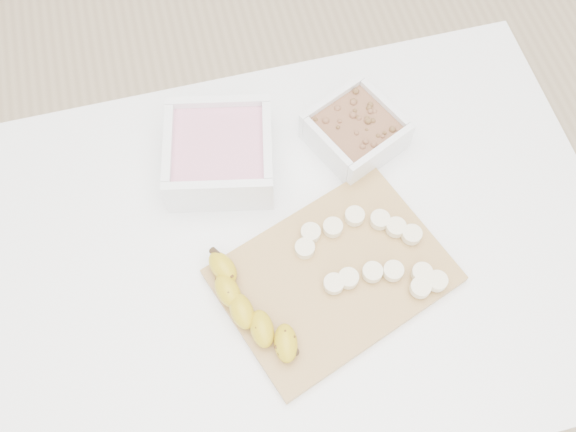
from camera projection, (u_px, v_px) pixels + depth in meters
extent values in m
plane|color=#C6AD89|center=(291.00, 361.00, 1.67)|extent=(3.50, 3.50, 0.00)
cube|color=white|center=(293.00, 255.00, 1.01)|extent=(1.00, 0.70, 0.04)
cylinder|color=white|center=(542.00, 407.00, 1.27)|extent=(0.05, 0.05, 0.71)
cylinder|color=white|center=(67.00, 247.00, 1.42)|extent=(0.05, 0.05, 0.71)
cylinder|color=white|center=(441.00, 163.00, 1.52)|extent=(0.05, 0.05, 0.71)
cube|color=white|center=(220.00, 153.00, 1.02)|extent=(0.20, 0.20, 0.08)
cube|color=pink|center=(219.00, 152.00, 1.02)|extent=(0.17, 0.17, 0.04)
cube|color=white|center=(355.00, 131.00, 1.05)|extent=(0.18, 0.18, 0.06)
cube|color=brown|center=(356.00, 130.00, 1.05)|extent=(0.15, 0.15, 0.04)
cube|color=tan|center=(334.00, 276.00, 0.97)|extent=(0.39, 0.33, 0.01)
cylinder|color=#F2E5BB|center=(305.00, 248.00, 0.97)|extent=(0.03, 0.03, 0.01)
cylinder|color=#F2E5BB|center=(311.00, 233.00, 0.98)|extent=(0.03, 0.03, 0.01)
cylinder|color=#F2E5BB|center=(333.00, 227.00, 0.98)|extent=(0.03, 0.03, 0.01)
cylinder|color=#F2E5BB|center=(355.00, 216.00, 0.99)|extent=(0.03, 0.03, 0.01)
cylinder|color=#F2E5BB|center=(380.00, 220.00, 0.99)|extent=(0.03, 0.03, 0.01)
cylinder|color=#F2E5BB|center=(396.00, 227.00, 0.98)|extent=(0.03, 0.03, 0.01)
cylinder|color=#F2E5BB|center=(412.00, 235.00, 0.98)|extent=(0.03, 0.03, 0.01)
cylinder|color=#F2E5BB|center=(334.00, 284.00, 0.94)|extent=(0.03, 0.03, 0.01)
cylinder|color=#F2E5BB|center=(348.00, 278.00, 0.94)|extent=(0.03, 0.03, 0.01)
cylinder|color=#F2E5BB|center=(372.00, 272.00, 0.95)|extent=(0.03, 0.03, 0.01)
cylinder|color=#F2E5BB|center=(393.00, 271.00, 0.95)|extent=(0.03, 0.03, 0.01)
cylinder|color=#F2E5BB|center=(422.00, 273.00, 0.95)|extent=(0.03, 0.03, 0.01)
cylinder|color=#F2E5BB|center=(437.00, 281.00, 0.94)|extent=(0.03, 0.03, 0.01)
cylinder|color=#F2E5BB|center=(420.00, 288.00, 0.94)|extent=(0.03, 0.03, 0.01)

